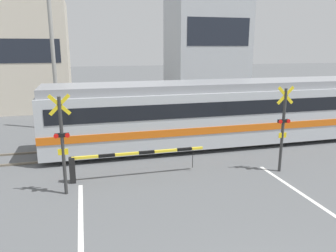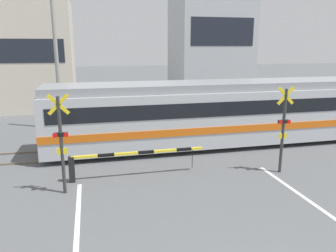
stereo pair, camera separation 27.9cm
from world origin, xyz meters
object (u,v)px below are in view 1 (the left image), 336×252
object	(u,v)px
crossing_barrier_far	(185,119)
crossing_signal_right	(283,126)
crossing_signal_left	(62,140)
commuter_train	(230,111)
crossing_barrier_near	(116,159)

from	to	relation	value
crossing_barrier_far	crossing_signal_right	bearing A→B (deg)	-75.40
crossing_signal_left	crossing_signal_right	world-z (taller)	same
commuter_train	crossing_signal_left	distance (m)	8.66
crossing_signal_left	crossing_barrier_near	bearing A→B (deg)	26.78
crossing_barrier_near	crossing_barrier_far	world-z (taller)	same
commuter_train	crossing_signal_right	bearing A→B (deg)	-85.73
commuter_train	crossing_barrier_far	bearing A→B (deg)	118.57
crossing_barrier_far	crossing_signal_right	xyz separation A→B (m)	(1.74, -6.67, 1.09)
commuter_train	crossing_barrier_near	size ratio (longest dim) A/B	3.55
crossing_barrier_near	crossing_signal_left	bearing A→B (deg)	-153.22
commuter_train	crossing_barrier_far	world-z (taller)	commuter_train
crossing_signal_left	commuter_train	bearing A→B (deg)	27.76
commuter_train	crossing_barrier_far	xyz separation A→B (m)	(-1.44, 2.64, -0.92)
crossing_barrier_far	crossing_signal_right	distance (m)	6.98
crossing_signal_right	crossing_barrier_far	bearing A→B (deg)	104.60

